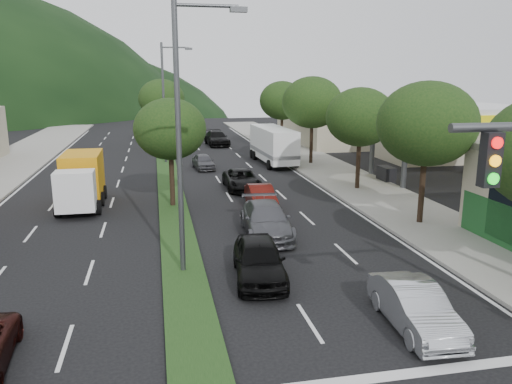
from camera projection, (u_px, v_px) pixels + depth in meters
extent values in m
cube|color=gray|center=(337.00, 174.00, 37.54)|extent=(5.00, 90.00, 0.15)
cube|color=#193513|center=(168.00, 173.00, 37.99)|extent=(1.60, 56.00, 0.12)
cube|color=black|center=(490.00, 160.00, 9.45)|extent=(0.35, 0.25, 1.05)
cube|color=silver|center=(443.00, 110.00, 34.82)|extent=(12.00, 8.00, 0.50)
cube|color=#FDEE0D|center=(443.00, 115.00, 34.90)|extent=(12.20, 8.20, 0.50)
cylinder|color=#47494C|center=(405.00, 155.00, 32.27)|extent=(0.36, 0.36, 4.60)
cylinder|color=#47494C|center=(373.00, 145.00, 37.04)|extent=(0.36, 0.36, 4.60)
cylinder|color=#47494C|center=(469.00, 142.00, 38.59)|extent=(0.36, 0.36, 4.60)
cube|color=black|center=(386.00, 174.00, 35.05)|extent=(0.80, 1.60, 1.10)
cube|color=black|center=(487.00, 170.00, 36.60)|extent=(0.80, 1.60, 1.10)
cube|color=#BDB696|center=(337.00, 119.00, 56.47)|extent=(10.00, 16.00, 5.20)
cylinder|color=black|center=(422.00, 185.00, 24.58)|extent=(0.28, 0.28, 3.81)
ellipsoid|color=black|center=(427.00, 124.00, 23.91)|extent=(4.80, 4.80, 4.08)
cylinder|color=black|center=(358.00, 161.00, 32.25)|extent=(0.28, 0.28, 3.58)
ellipsoid|color=black|center=(360.00, 117.00, 31.61)|extent=(4.40, 4.40, 3.74)
cylinder|color=black|center=(311.00, 140.00, 41.76)|extent=(0.28, 0.28, 3.92)
ellipsoid|color=black|center=(312.00, 102.00, 41.07)|extent=(5.00, 5.00, 4.25)
cylinder|color=black|center=(282.00, 129.00, 51.33)|extent=(0.28, 0.28, 3.70)
ellipsoid|color=black|center=(282.00, 100.00, 50.68)|extent=(4.60, 4.60, 3.91)
cylinder|color=black|center=(172.00, 176.00, 28.05)|extent=(0.28, 0.28, 3.36)
ellipsoid|color=black|center=(170.00, 129.00, 27.46)|extent=(4.00, 4.00, 3.40)
cylinder|color=black|center=(163.00, 127.00, 52.83)|extent=(0.28, 0.28, 3.81)
ellipsoid|color=black|center=(162.00, 99.00, 52.16)|extent=(4.80, 4.80, 4.08)
cylinder|color=#47494C|center=(179.00, 141.00, 17.78)|extent=(0.20, 0.20, 10.00)
cylinder|color=#47494C|center=(207.00, 6.00, 16.96)|extent=(2.20, 0.12, 0.12)
cube|color=#47494C|center=(239.00, 10.00, 17.19)|extent=(0.60, 0.25, 0.18)
cylinder|color=#47494C|center=(164.00, 104.00, 41.65)|extent=(0.20, 0.20, 10.00)
cylinder|color=#47494C|center=(175.00, 47.00, 40.83)|extent=(2.20, 0.12, 0.12)
cube|color=#47494C|center=(189.00, 49.00, 41.07)|extent=(0.60, 0.25, 0.18)
imported|color=silver|center=(415.00, 307.00, 14.59)|extent=(1.65, 4.16, 1.35)
imported|color=black|center=(259.00, 260.00, 18.12)|extent=(2.25, 4.59, 1.51)
imported|color=#545459|center=(266.00, 220.00, 23.16)|extent=(2.45, 5.28, 1.49)
imported|color=#53120D|center=(261.00, 197.00, 28.11)|extent=(1.47, 3.91, 1.28)
imported|color=black|center=(242.00, 180.00, 32.84)|extent=(2.16, 4.61, 1.27)
imported|color=#4B4B50|center=(203.00, 162.00, 40.00)|extent=(1.78, 3.71, 1.22)
imported|color=black|center=(217.00, 138.00, 53.89)|extent=(2.50, 5.41, 1.53)
cube|color=white|center=(75.00, 191.00, 25.91)|extent=(2.00, 1.47, 2.09)
cube|color=orange|center=(83.00, 177.00, 29.09)|extent=(2.13, 3.83, 2.81)
cube|color=black|center=(83.00, 199.00, 28.65)|extent=(1.87, 5.28, 0.27)
cylinder|color=black|center=(98.00, 207.00, 26.72)|extent=(0.28, 0.82, 0.82)
cylinder|color=black|center=(57.00, 210.00, 26.30)|extent=(0.28, 0.82, 0.82)
cylinder|color=black|center=(102.00, 199.00, 28.61)|extent=(0.28, 0.82, 0.82)
cylinder|color=black|center=(63.00, 201.00, 28.18)|extent=(0.28, 0.82, 0.82)
cylinder|color=black|center=(104.00, 192.00, 30.32)|extent=(0.28, 0.82, 0.82)
cylinder|color=black|center=(68.00, 194.00, 29.90)|extent=(0.28, 0.82, 0.82)
cube|color=white|center=(273.00, 143.00, 42.39)|extent=(2.51, 8.01, 2.65)
cube|color=slate|center=(273.00, 151.00, 42.54)|extent=(2.57, 8.02, 0.31)
cylinder|color=black|center=(252.00, 154.00, 45.44)|extent=(0.34, 0.80, 0.79)
cylinder|color=black|center=(275.00, 153.00, 45.94)|extent=(0.34, 0.80, 0.79)
cylinder|color=black|center=(255.00, 155.00, 44.54)|extent=(0.34, 0.80, 0.79)
cylinder|color=black|center=(278.00, 155.00, 45.04)|extent=(0.34, 0.80, 0.79)
cylinder|color=black|center=(269.00, 165.00, 39.73)|extent=(0.34, 0.80, 0.79)
cylinder|color=black|center=(296.00, 164.00, 40.23)|extent=(0.34, 0.80, 0.79)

